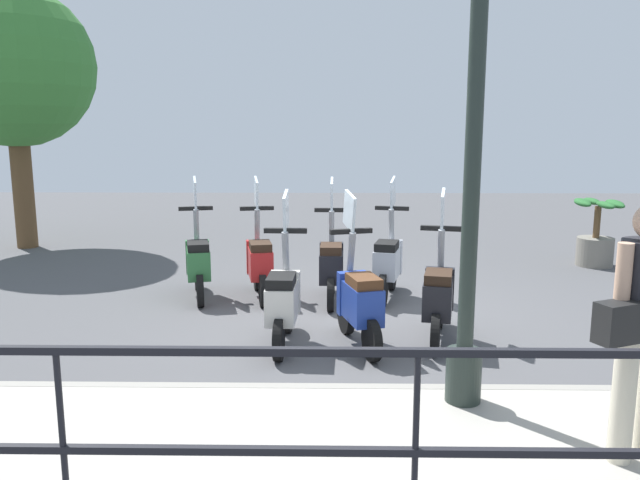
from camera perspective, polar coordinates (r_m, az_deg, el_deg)
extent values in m
plane|color=#4C4C4F|center=(7.15, 4.02, -7.41)|extent=(28.00, 28.00, 0.00)
cube|color=#A39E93|center=(4.19, 6.51, -19.84)|extent=(2.20, 20.00, 0.15)
cube|color=gray|center=(5.12, 5.35, -13.94)|extent=(0.10, 20.00, 0.15)
cube|color=black|center=(2.80, 8.97, -10.11)|extent=(0.04, 16.00, 0.04)
cube|color=black|center=(3.00, 8.70, -18.60)|extent=(0.04, 16.00, 0.04)
cylinder|color=black|center=(3.03, 8.67, -19.47)|extent=(0.03, 0.03, 1.05)
cylinder|color=black|center=(3.24, -22.35, -18.08)|extent=(0.03, 0.03, 1.05)
cylinder|color=#232D28|center=(4.87, 12.98, -11.96)|extent=(0.26, 0.26, 0.40)
cylinder|color=#232D28|center=(4.51, 13.93, 10.15)|extent=(0.12, 0.12, 4.07)
cylinder|color=beige|center=(4.29, 25.99, -12.86)|extent=(0.14, 0.14, 0.82)
cylinder|color=tan|center=(4.01, 25.92, -3.89)|extent=(0.09, 0.09, 0.52)
cube|color=black|center=(3.99, 25.67, -6.80)|extent=(0.24, 0.31, 0.24)
cylinder|color=brown|center=(12.49, -25.51, 4.29)|extent=(0.36, 0.36, 2.17)
sphere|color=#387A33|center=(12.49, -26.29, 14.08)|extent=(2.81, 2.81, 2.81)
cylinder|color=slate|center=(10.80, 23.82, -0.98)|extent=(0.56, 0.56, 0.45)
cylinder|color=brown|center=(10.72, 24.00, 1.51)|extent=(0.10, 0.10, 0.50)
ellipsoid|color=#235B28|center=(10.91, 23.61, 3.27)|extent=(0.56, 0.16, 0.10)
ellipsoid|color=#235B28|center=(10.46, 24.65, 2.92)|extent=(0.56, 0.16, 0.10)
ellipsoid|color=#235B28|center=(10.59, 22.87, 3.13)|extent=(0.56, 0.16, 0.10)
ellipsoid|color=#235B28|center=(10.78, 25.34, 3.07)|extent=(0.56, 0.16, 0.10)
ellipsoid|color=#235B28|center=(10.78, 22.87, 3.24)|extent=(0.56, 0.16, 0.10)
ellipsoid|color=#235B28|center=(10.59, 25.39, 2.95)|extent=(0.56, 0.16, 0.10)
cylinder|color=black|center=(6.97, 10.87, -6.32)|extent=(0.41, 0.16, 0.40)
cylinder|color=black|center=(6.18, 10.50, -8.48)|extent=(0.41, 0.16, 0.40)
cube|color=black|center=(6.42, 10.74, -5.18)|extent=(0.65, 0.40, 0.36)
cube|color=black|center=(6.69, 10.87, -4.36)|extent=(0.18, 0.32, 0.44)
cube|color=black|center=(6.29, 10.78, -3.32)|extent=(0.45, 0.34, 0.10)
cylinder|color=gray|center=(6.67, 11.00, -1.28)|extent=(0.19, 0.11, 0.55)
cube|color=black|center=(6.62, 11.08, 1.05)|extent=(0.15, 0.44, 0.05)
cube|color=silver|center=(6.65, 11.16, 2.83)|extent=(0.39, 0.11, 0.42)
cylinder|color=black|center=(6.68, 2.40, -6.87)|extent=(0.41, 0.18, 0.40)
cylinder|color=black|center=(5.94, 4.76, -9.15)|extent=(0.41, 0.18, 0.40)
cube|color=navy|center=(6.15, 3.78, -5.70)|extent=(0.65, 0.43, 0.36)
cube|color=navy|center=(6.41, 2.97, -4.84)|extent=(0.20, 0.32, 0.44)
cube|color=#4C2D19|center=(6.02, 4.02, -3.77)|extent=(0.45, 0.36, 0.10)
cylinder|color=gray|center=(6.38, 2.84, -1.63)|extent=(0.19, 0.12, 0.55)
cube|color=black|center=(6.33, 2.86, 0.81)|extent=(0.18, 0.44, 0.05)
cube|color=silver|center=(6.36, 2.71, 2.67)|extent=(0.38, 0.13, 0.42)
cylinder|color=black|center=(6.72, -2.96, -6.77)|extent=(0.40, 0.09, 0.40)
cylinder|color=black|center=(5.94, -3.80, -9.11)|extent=(0.40, 0.09, 0.40)
cube|color=beige|center=(6.17, -3.47, -5.64)|extent=(0.61, 0.30, 0.36)
cube|color=beige|center=(6.44, -3.18, -4.76)|extent=(0.13, 0.30, 0.44)
cube|color=black|center=(6.04, -3.57, -3.73)|extent=(0.41, 0.27, 0.10)
cylinder|color=gray|center=(6.42, -3.15, -1.56)|extent=(0.19, 0.08, 0.55)
cube|color=black|center=(6.37, -3.18, 0.86)|extent=(0.08, 0.44, 0.05)
cube|color=silver|center=(6.40, -3.14, 2.72)|extent=(0.39, 0.04, 0.42)
cylinder|color=black|center=(8.48, 6.61, -3.21)|extent=(0.41, 0.17, 0.40)
cylinder|color=black|center=(7.69, 5.76, -4.62)|extent=(0.41, 0.17, 0.40)
cube|color=#B7BCC6|center=(7.94, 6.16, -2.07)|extent=(0.65, 0.41, 0.36)
cube|color=#B7BCC6|center=(8.22, 6.45, -1.51)|extent=(0.19, 0.32, 0.44)
cube|color=black|center=(7.83, 6.12, -0.53)|extent=(0.45, 0.35, 0.10)
cylinder|color=gray|center=(8.21, 6.56, 1.00)|extent=(0.19, 0.11, 0.55)
cube|color=black|center=(8.17, 6.60, 2.90)|extent=(0.16, 0.44, 0.05)
cube|color=silver|center=(8.21, 6.68, 4.34)|extent=(0.38, 0.12, 0.42)
cylinder|color=black|center=(8.26, 1.07, -3.51)|extent=(0.40, 0.09, 0.40)
cylinder|color=black|center=(7.46, 0.97, -5.03)|extent=(0.40, 0.09, 0.40)
cube|color=black|center=(7.71, 1.02, -2.38)|extent=(0.61, 0.29, 0.36)
cube|color=black|center=(7.99, 1.06, -1.78)|extent=(0.13, 0.30, 0.44)
cube|color=black|center=(7.60, 1.02, -0.80)|extent=(0.40, 0.27, 0.10)
cylinder|color=gray|center=(7.98, 1.07, 0.80)|extent=(0.18, 0.07, 0.55)
cube|color=black|center=(7.94, 1.08, 2.76)|extent=(0.07, 0.44, 0.05)
cube|color=silver|center=(7.98, 1.09, 4.24)|extent=(0.39, 0.04, 0.42)
cylinder|color=black|center=(8.47, -5.77, -3.23)|extent=(0.41, 0.16, 0.40)
cylinder|color=black|center=(7.66, -5.24, -4.66)|extent=(0.41, 0.16, 0.40)
cube|color=#B21E1E|center=(7.92, -5.50, -2.09)|extent=(0.64, 0.39, 0.36)
cube|color=#B21E1E|center=(8.20, -5.68, -1.53)|extent=(0.18, 0.32, 0.44)
cube|color=black|center=(7.80, -5.48, -0.55)|extent=(0.44, 0.33, 0.10)
cylinder|color=gray|center=(8.19, -5.76, 0.99)|extent=(0.19, 0.10, 0.55)
cube|color=black|center=(8.15, -5.79, 2.90)|extent=(0.15, 0.44, 0.05)
cube|color=silver|center=(8.19, -5.85, 4.34)|extent=(0.39, 0.11, 0.42)
cylinder|color=black|center=(8.58, -11.11, -3.19)|extent=(0.41, 0.17, 0.40)
cylinder|color=black|center=(7.77, -10.90, -4.59)|extent=(0.41, 0.17, 0.40)
cube|color=#2D6B38|center=(8.03, -11.06, -2.06)|extent=(0.65, 0.41, 0.36)
cube|color=#2D6B38|center=(8.31, -11.13, -1.51)|extent=(0.19, 0.32, 0.44)
cube|color=black|center=(7.92, -11.10, -0.54)|extent=(0.45, 0.35, 0.10)
cylinder|color=gray|center=(8.31, -11.23, 0.97)|extent=(0.19, 0.11, 0.55)
cube|color=black|center=(8.27, -11.30, 2.85)|extent=(0.16, 0.44, 0.05)
cube|color=silver|center=(8.30, -11.36, 4.27)|extent=(0.38, 0.12, 0.42)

